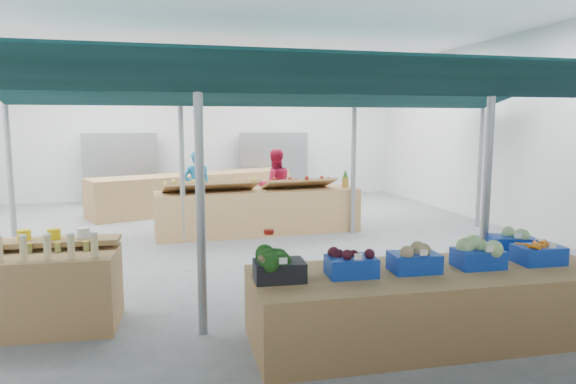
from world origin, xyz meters
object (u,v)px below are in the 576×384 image
fruit_counter (259,211)px  vendor_right (275,186)px  vendor_left (197,188)px  veg_counter (431,304)px  bottle_shelf (28,288)px  crate_stack (491,257)px

fruit_counter → vendor_right: vendor_right is taller
vendor_left → veg_counter: bearing=103.5°
bottle_shelf → crate_stack: bearing=7.7°
fruit_counter → crate_stack: 4.87m
veg_counter → fruit_counter: fruit_counter is taller
fruit_counter → vendor_left: 1.68m
bottle_shelf → fruit_counter: size_ratio=0.47×
fruit_counter → vendor_left: size_ratio=2.50×
crate_stack → bottle_shelf: bearing=-176.1°
veg_counter → vendor_left: vendor_left is taller
bottle_shelf → crate_stack: (6.29, 0.43, -0.16)m
crate_stack → fruit_counter: bearing=125.2°
veg_counter → crate_stack: veg_counter is taller
fruit_counter → vendor_left: vendor_left is taller
vendor_left → fruit_counter: bearing=134.7°
fruit_counter → bottle_shelf: bearing=-131.1°
fruit_counter → crate_stack: size_ratio=6.98×
veg_counter → vendor_right: 6.86m
fruit_counter → veg_counter: bearing=-84.8°
veg_counter → vendor_left: 7.15m
bottle_shelf → veg_counter: bottle_shelf is taller
fruit_counter → crate_stack: bearing=-57.6°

